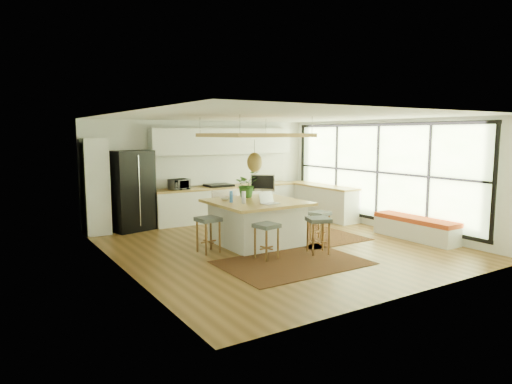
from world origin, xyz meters
TOP-DOWN VIEW (x-y plane):
  - floor at (0.00, 0.00)m, footprint 7.00×7.00m
  - ceiling at (0.00, 0.00)m, footprint 7.00×7.00m
  - wall_back at (0.00, 3.50)m, footprint 6.50×0.00m
  - wall_front at (0.00, -3.50)m, footprint 6.50×0.00m
  - wall_left at (-3.25, 0.00)m, footprint 0.00×7.00m
  - wall_right at (3.25, 0.00)m, footprint 0.00×7.00m
  - window_wall at (3.22, 0.00)m, footprint 0.10×6.20m
  - pantry at (-2.95, 3.18)m, footprint 0.55×0.60m
  - back_counter_base at (0.55, 3.18)m, footprint 4.20×0.60m
  - back_counter_top at (0.55, 3.18)m, footprint 4.24×0.64m
  - backsplash at (0.55, 3.48)m, footprint 4.20×0.02m
  - upper_cabinets at (0.55, 3.32)m, footprint 4.20×0.34m
  - range at (0.30, 3.18)m, footprint 0.76×0.62m
  - right_counter_base at (2.93, 2.00)m, footprint 0.60×2.50m
  - right_counter_top at (2.93, 2.00)m, footprint 0.64×2.54m
  - window_bench at (2.95, -1.20)m, footprint 0.52×2.00m
  - ceiling_panel at (-0.30, 0.40)m, footprint 1.86×1.86m
  - rug_near at (-0.51, -1.25)m, footprint 2.60×1.80m
  - rug_right at (1.25, 0.54)m, footprint 1.80×2.60m
  - fridge at (-2.12, 3.19)m, footprint 1.13×0.97m
  - island at (-0.28, 0.36)m, footprint 1.85×1.85m
  - stool_near_left at (-0.76, -0.76)m, footprint 0.47×0.47m
  - stool_near_right at (0.31, -0.98)m, footprint 0.54×0.54m
  - stool_right_front at (1.07, -0.14)m, footprint 0.45×0.45m
  - stool_right_back at (0.91, 0.88)m, footprint 0.45×0.45m
  - stool_left_side at (-1.48, 0.25)m, footprint 0.46×0.46m
  - laptop at (-0.28, -0.17)m, footprint 0.40×0.42m
  - monitor at (0.17, 0.81)m, footprint 0.55×0.51m
  - microwave at (-0.88, 3.13)m, footprint 0.54×0.37m
  - island_plant at (-0.16, 0.95)m, footprint 0.64×0.68m
  - island_bowl at (-0.78, 0.82)m, footprint 0.27×0.27m
  - island_bottle_0 at (-0.83, 0.46)m, footprint 0.07×0.07m
  - island_bottle_1 at (-0.68, 0.21)m, footprint 0.07×0.07m

SIDE VIEW (x-z plane):
  - floor at x=0.00m, z-range 0.00..0.00m
  - rug_near at x=-0.51m, z-range 0.00..0.01m
  - rug_right at x=1.25m, z-range 0.00..0.01m
  - window_bench at x=2.95m, z-range 0.00..0.50m
  - stool_near_left at x=-0.76m, z-range 0.02..0.69m
  - stool_near_right at x=0.31m, z-range 0.00..0.71m
  - stool_right_front at x=1.07m, z-range 0.03..0.68m
  - stool_right_back at x=0.91m, z-range -0.01..0.72m
  - stool_left_side at x=-1.48m, z-range 0.00..0.71m
  - back_counter_base at x=0.55m, z-range 0.00..0.88m
  - right_counter_base at x=2.93m, z-range 0.00..0.88m
  - island at x=-0.28m, z-range 0.00..0.93m
  - range at x=0.30m, z-range 0.00..1.00m
  - back_counter_top at x=0.55m, z-range 0.88..0.93m
  - right_counter_top at x=2.93m, z-range 0.88..0.93m
  - fridge at x=-2.12m, z-range -0.05..1.90m
  - island_bowl at x=-0.78m, z-range 0.93..0.98m
  - island_bottle_0 at x=-0.83m, z-range 0.93..1.12m
  - island_bottle_1 at x=-0.68m, z-range 0.93..1.12m
  - laptop at x=-0.28m, z-range 0.92..1.18m
  - microwave at x=-0.88m, z-range 0.93..1.26m
  - pantry at x=-2.95m, z-range 0.00..2.25m
  - island_plant at x=-0.16m, z-range 0.93..1.39m
  - monitor at x=0.17m, z-range 0.93..1.45m
  - wall_back at x=0.00m, z-range -1.90..4.60m
  - wall_front at x=0.00m, z-range -1.90..4.60m
  - wall_left at x=-3.25m, z-range -2.15..4.85m
  - wall_right at x=3.25m, z-range -2.15..4.85m
  - backsplash at x=0.55m, z-range 0.95..1.75m
  - window_wall at x=3.22m, z-range 0.10..2.70m
  - ceiling_panel at x=-0.30m, z-range 1.65..2.45m
  - upper_cabinets at x=0.55m, z-range 1.80..2.50m
  - ceiling at x=0.00m, z-range 2.70..2.70m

